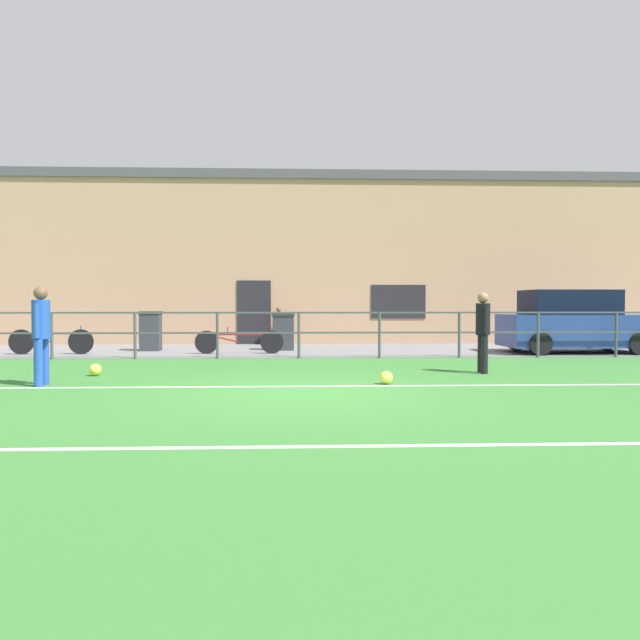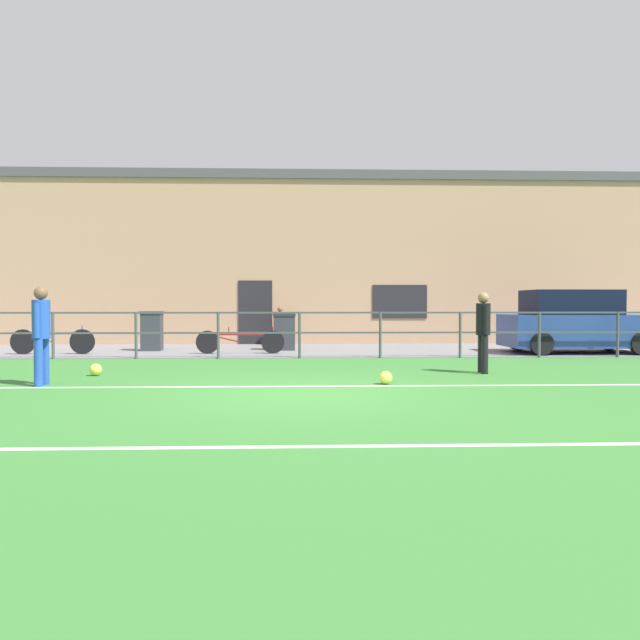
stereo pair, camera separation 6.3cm
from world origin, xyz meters
The scene contains 16 objects.
ground centered at (0.00, 0.00, -0.02)m, with size 60.00×44.00×0.04m, color #387A33.
field_line_touchline centered at (0.00, 0.90, 0.00)m, with size 36.00×0.11×0.00m, color white.
field_line_hash centered at (0.00, -3.32, 0.00)m, with size 36.00×0.11×0.00m, color white.
pavement_strip centered at (0.00, 8.50, 0.01)m, with size 48.00×5.00×0.02m, color slate.
perimeter_fence centered at (0.00, 6.00, 0.75)m, with size 36.07×0.07×1.15m.
clubhouse_facade centered at (0.00, 12.20, 2.87)m, with size 28.00×2.56×5.72m.
player_goalkeeper centered at (3.56, 2.67, 0.89)m, with size 0.28×0.43×1.57m.
player_striker centered at (-4.29, 1.18, 0.93)m, with size 0.29×0.45×1.64m.
soccer_ball_match centered at (-3.85, 2.52, 0.11)m, with size 0.23×0.23×0.23m, color #E5E04C.
soccer_ball_spare centered at (1.43, 1.12, 0.11)m, with size 0.22×0.22×0.22m, color #E5E04C.
spectator_child centered at (-0.61, 10.49, 0.72)m, with size 0.33×0.22×1.23m.
parked_car_red centered at (7.47, 7.22, 0.82)m, with size 3.86×1.86×1.70m.
bicycle_parked_0 centered at (-1.58, 7.20, 0.34)m, with size 2.34×0.04×0.72m.
bicycle_parked_1 centered at (-6.49, 7.20, 0.36)m, with size 2.19×0.04×0.75m.
trash_bin_0 centered at (-4.16, 8.33, 0.58)m, with size 0.58×0.49×1.11m.
trash_bin_1 centered at (-0.43, 8.42, 0.55)m, with size 0.64×0.54×1.05m.
Camera 2 is at (-0.05, -9.11, 1.37)m, focal length 34.44 mm.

